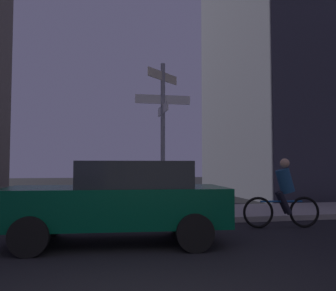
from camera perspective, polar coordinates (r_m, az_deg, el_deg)
The scene contains 4 objects.
sidewalk_kerb at distance 10.21m, azimuth -9.25°, elevation -10.88°, with size 40.00×2.87×0.14m, color #9E9991.
signpost at distance 9.77m, azimuth -0.82°, elevation 3.52°, with size 1.52×1.42×4.09m.
car_side_parked at distance 6.87m, azimuth -7.65°, elevation -8.46°, with size 4.25×2.12×1.53m.
cyclist at distance 8.88m, azimuth 17.77°, elevation -7.54°, with size 1.81×0.37×1.61m.
Camera 1 is at (-0.36, -3.35, 1.45)m, focal length 38.52 mm.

